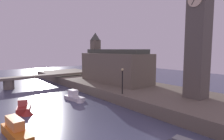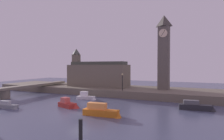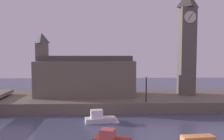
{
  "view_description": "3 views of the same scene",
  "coord_description": "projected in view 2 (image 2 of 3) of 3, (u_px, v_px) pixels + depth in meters",
  "views": [
    {
      "loc": [
        20.8,
        -2.69,
        7.75
      ],
      "look_at": [
        -2.07,
        15.27,
        4.58
      ],
      "focal_mm": 30.77,
      "sensor_mm": 36.0,
      "label": 1
    },
    {
      "loc": [
        14.61,
        -21.59,
        6.73
      ],
      "look_at": [
        -1.36,
        14.54,
        5.79
      ],
      "focal_mm": 30.04,
      "sensor_mm": 36.0,
      "label": 2
    },
    {
      "loc": [
        -4.88,
        -18.45,
        8.39
      ],
      "look_at": [
        -3.67,
        18.0,
        5.67
      ],
      "focal_mm": 39.86,
      "sensor_mm": 36.0,
      "label": 3
    }
  ],
  "objects": [
    {
      "name": "far_embankment",
      "position": [
        127.0,
        91.0,
        44.07
      ],
      "size": [
        70.0,
        12.0,
        1.5
      ],
      "primitive_type": "cube",
      "color": "#6B6051",
      "rests_on": "ground"
    },
    {
      "name": "bridge_span",
      "position": [
        5.0,
        90.0,
        38.0
      ],
      "size": [
        2.15,
        31.56,
        2.26
      ],
      "color": "slate",
      "rests_on": "ground"
    },
    {
      "name": "boat_dinghy_red",
      "position": [
        69.0,
        104.0,
        30.08
      ],
      "size": [
        4.18,
        2.41,
        1.56
      ],
      "color": "maroon",
      "rests_on": "ground"
    },
    {
      "name": "boat_patrol_orange",
      "position": [
        103.0,
        111.0,
        24.96
      ],
      "size": [
        5.53,
        1.73,
        1.84
      ],
      "color": "orange",
      "rests_on": "ground"
    },
    {
      "name": "mooring_post_right",
      "position": [
        81.0,
        131.0,
        16.09
      ],
      "size": [
        0.34,
        0.34,
        2.11
      ],
      "primitive_type": "cylinder",
      "color": "black",
      "rests_on": "ground"
    },
    {
      "name": "boat_cruiser_grey",
      "position": [
        8.0,
        106.0,
        29.5
      ],
      "size": [
        4.18,
        1.38,
        1.28
      ],
      "color": "gray",
      "rests_on": "ground"
    },
    {
      "name": "ground_plane",
      "position": [
        78.0,
        114.0,
        25.8
      ],
      "size": [
        120.0,
        120.0,
        0.0
      ],
      "primitive_type": "plane",
      "color": "#474C66"
    },
    {
      "name": "parliament_hall",
      "position": [
        97.0,
        74.0,
        47.61
      ],
      "size": [
        15.21,
        5.88,
        9.77
      ],
      "color": "#6B6051",
      "rests_on": "far_embankment"
    },
    {
      "name": "clock_tower",
      "position": [
        164.0,
        51.0,
        41.25
      ],
      "size": [
        2.59,
        2.62,
        16.3
      ],
      "color": "#5B544C",
      "rests_on": "far_embankment"
    },
    {
      "name": "streetlamp",
      "position": [
        122.0,
        80.0,
        38.89
      ],
      "size": [
        0.36,
        0.36,
        3.6
      ],
      "color": "black",
      "rests_on": "far_embankment"
    },
    {
      "name": "boat_ferry_white",
      "position": [
        87.0,
        97.0,
        37.4
      ],
      "size": [
        4.35,
        1.97,
        1.64
      ],
      "color": "silver",
      "rests_on": "ground"
    },
    {
      "name": "boat_barge_dark",
      "position": [
        198.0,
        107.0,
        28.18
      ],
      "size": [
        5.29,
        1.77,
        1.57
      ],
      "color": "#232328",
      "rests_on": "ground"
    }
  ]
}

